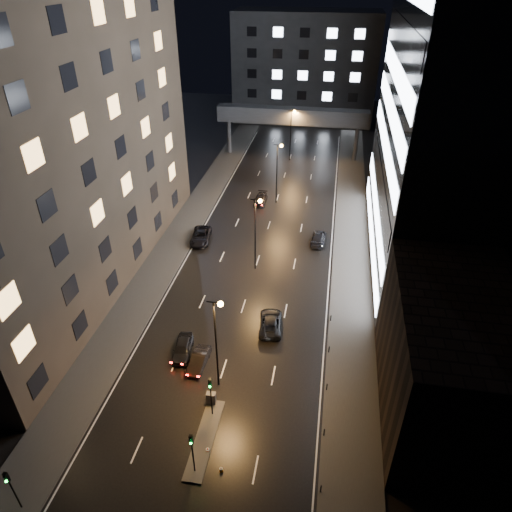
# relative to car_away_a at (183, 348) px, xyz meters

# --- Properties ---
(ground) EXTENTS (160.00, 160.00, 0.00)m
(ground) POSITION_rel_car_away_a_xyz_m (4.58, 28.67, -0.75)
(ground) COLOR black
(ground) RESTS_ON ground
(sidewalk_left) EXTENTS (5.00, 110.00, 0.15)m
(sidewalk_left) POSITION_rel_car_away_a_xyz_m (-7.92, 23.67, -0.68)
(sidewalk_left) COLOR #383533
(sidewalk_left) RESTS_ON ground
(sidewalk_right) EXTENTS (5.00, 110.00, 0.15)m
(sidewalk_right) POSITION_rel_car_away_a_xyz_m (17.08, 23.67, -0.68)
(sidewalk_right) COLOR #383533
(sidewalk_right) RESTS_ON ground
(building_left) EXTENTS (15.00, 48.00, 40.00)m
(building_left) POSITION_rel_car_away_a_xyz_m (-17.92, 12.67, 19.25)
(building_left) COLOR #2D2319
(building_left) RESTS_ON ground
(building_right_low) EXTENTS (10.00, 18.00, 12.00)m
(building_right_low) POSITION_rel_car_away_a_xyz_m (24.58, -2.33, 5.25)
(building_right_low) COLOR black
(building_right_low) RESTS_ON ground
(building_right_glass) EXTENTS (20.00, 36.00, 45.00)m
(building_right_glass) POSITION_rel_car_away_a_xyz_m (29.58, 24.67, 21.75)
(building_right_glass) COLOR black
(building_right_glass) RESTS_ON ground
(building_far) EXTENTS (34.00, 14.00, 25.00)m
(building_far) POSITION_rel_car_away_a_xyz_m (4.58, 86.67, 11.75)
(building_far) COLOR #333335
(building_far) RESTS_ON ground
(skybridge) EXTENTS (30.00, 3.00, 10.00)m
(skybridge) POSITION_rel_car_away_a_xyz_m (4.58, 58.67, 7.59)
(skybridge) COLOR #333335
(skybridge) RESTS_ON ground
(median_island) EXTENTS (1.60, 8.00, 0.15)m
(median_island) POSITION_rel_car_away_a_xyz_m (4.88, -9.33, -0.68)
(median_island) COLOR #383533
(median_island) RESTS_ON ground
(traffic_signal_near) EXTENTS (0.28, 0.34, 4.40)m
(traffic_signal_near) POSITION_rel_car_away_a_xyz_m (4.88, -6.84, 2.34)
(traffic_signal_near) COLOR black
(traffic_signal_near) RESTS_ON median_island
(traffic_signal_far) EXTENTS (0.28, 0.34, 4.40)m
(traffic_signal_far) POSITION_rel_car_away_a_xyz_m (4.88, -12.34, 2.34)
(traffic_signal_far) COLOR black
(traffic_signal_far) RESTS_ON median_island
(traffic_signal_corner) EXTENTS (0.28, 0.34, 4.40)m
(traffic_signal_corner) POSITION_rel_car_away_a_xyz_m (-6.92, -17.34, 2.19)
(traffic_signal_corner) COLOR black
(traffic_signal_corner) RESTS_ON ground
(bollard_row) EXTENTS (0.12, 25.12, 0.90)m
(bollard_row) POSITION_rel_car_away_a_xyz_m (14.78, -4.83, -0.30)
(bollard_row) COLOR black
(bollard_row) RESTS_ON ground
(streetlight_near) EXTENTS (1.45, 0.50, 10.15)m
(streetlight_near) POSITION_rel_car_away_a_xyz_m (4.74, -3.33, 5.75)
(streetlight_near) COLOR black
(streetlight_near) RESTS_ON ground
(streetlight_mid_a) EXTENTS (1.45, 0.50, 10.15)m
(streetlight_mid_a) POSITION_rel_car_away_a_xyz_m (4.74, 16.67, 5.75)
(streetlight_mid_a) COLOR black
(streetlight_mid_a) RESTS_ON ground
(streetlight_mid_b) EXTENTS (1.45, 0.50, 10.15)m
(streetlight_mid_b) POSITION_rel_car_away_a_xyz_m (4.74, 36.67, 5.75)
(streetlight_mid_b) COLOR black
(streetlight_mid_b) RESTS_ON ground
(streetlight_far) EXTENTS (1.45, 0.50, 10.15)m
(streetlight_far) POSITION_rel_car_away_a_xyz_m (4.74, 56.67, 5.75)
(streetlight_far) COLOR black
(streetlight_far) RESTS_ON ground
(car_away_a) EXTENTS (2.35, 4.61, 1.50)m
(car_away_a) POSITION_rel_car_away_a_xyz_m (0.00, 0.00, 0.00)
(car_away_a) COLOR black
(car_away_a) RESTS_ON ground
(car_away_b) EXTENTS (1.62, 4.12, 1.33)m
(car_away_b) POSITION_rel_car_away_a_xyz_m (2.06, -1.28, -0.08)
(car_away_b) COLOR black
(car_away_b) RESTS_ON ground
(car_away_c) EXTENTS (3.22, 5.87, 1.56)m
(car_away_c) POSITION_rel_car_away_a_xyz_m (-4.42, 22.33, 0.03)
(car_away_c) COLOR black
(car_away_c) RESTS_ON ground
(car_away_d) EXTENTS (1.93, 4.67, 1.35)m
(car_away_d) POSITION_rel_car_away_a_xyz_m (2.07, 36.01, -0.08)
(car_away_d) COLOR black
(car_away_d) RESTS_ON ground
(car_toward_a) EXTENTS (2.94, 5.41, 1.44)m
(car_toward_a) POSITION_rel_car_away_a_xyz_m (8.27, 5.54, -0.03)
(car_toward_a) COLOR black
(car_toward_a) RESTS_ON ground
(car_toward_b) EXTENTS (2.33, 4.99, 1.41)m
(car_toward_b) POSITION_rel_car_away_a_xyz_m (12.36, 24.82, -0.05)
(car_toward_b) COLOR black
(car_toward_b) RESTS_ON ground
(utility_cabinet) EXTENTS (0.87, 0.58, 1.19)m
(utility_cabinet) POSITION_rel_car_away_a_xyz_m (4.48, -5.63, -0.01)
(utility_cabinet) COLOR #454547
(utility_cabinet) RESTS_ON median_island
(cone_a) EXTENTS (0.47, 0.47, 0.48)m
(cone_a) POSITION_rel_car_away_a_xyz_m (5.42, -10.45, -0.51)
(cone_a) COLOR #FF370D
(cone_a) RESTS_ON ground
(cone_b) EXTENTS (0.42, 0.42, 0.52)m
(cone_b) POSITION_rel_car_away_a_xyz_m (6.92, -11.94, -0.49)
(cone_b) COLOR orange
(cone_b) RESTS_ON ground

